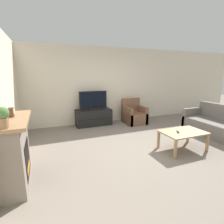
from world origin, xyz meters
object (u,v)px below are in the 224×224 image
(mantel_vase_left, at_px, (5,117))
(armchair, at_px, (134,115))
(potted_plant, at_px, (2,116))
(tv_stand, at_px, (94,117))
(remote, at_px, (178,132))
(coffee_table, at_px, (183,134))
(fireplace, at_px, (14,151))
(mantel_clock, at_px, (11,112))
(tv, at_px, (93,101))

(mantel_vase_left, height_order, armchair, mantel_vase_left)
(potted_plant, relative_size, tv_stand, 0.23)
(armchair, relative_size, remote, 5.90)
(potted_plant, height_order, armchair, potted_plant)
(coffee_table, bearing_deg, fireplace, 179.81)
(potted_plant, bearing_deg, coffee_table, 8.40)
(tv_stand, bearing_deg, mantel_vase_left, -124.04)
(fireplace, bearing_deg, mantel_clock, 81.95)
(tv, xyz_separation_m, remote, (1.25, -2.72, -0.40))
(fireplace, relative_size, mantel_clock, 8.28)
(potted_plant, xyz_separation_m, coffee_table, (3.50, 0.52, -0.87))
(tv_stand, relative_size, armchair, 1.40)
(fireplace, xyz_separation_m, armchair, (3.55, 2.44, -0.27))
(tv_stand, xyz_separation_m, armchair, (1.44, -0.28, 0.01))
(tv_stand, bearing_deg, potted_plant, -122.75)
(mantel_vase_left, distance_m, tv, 3.74)
(tv, xyz_separation_m, coffee_table, (1.41, -2.73, -0.46))
(mantel_vase_left, distance_m, mantel_clock, 0.50)
(fireplace, height_order, tv, tv)
(tv, bearing_deg, potted_plant, -122.77)
(potted_plant, bearing_deg, tv_stand, 57.25)
(mantel_clock, bearing_deg, armchair, 33.26)
(tv_stand, bearing_deg, fireplace, -127.75)
(mantel_vase_left, distance_m, tv_stand, 3.84)
(mantel_vase_left, relative_size, armchair, 0.27)
(potted_plant, height_order, tv_stand, potted_plant)
(tv_stand, xyz_separation_m, remote, (1.25, -2.72, 0.18))
(mantel_vase_left, bearing_deg, mantel_clock, 89.91)
(remote, bearing_deg, mantel_vase_left, -141.57)
(tv, relative_size, coffee_table, 0.95)
(mantel_clock, height_order, armchair, mantel_clock)
(mantel_vase_left, bearing_deg, coffee_table, 5.89)
(potted_plant, distance_m, armchair, 4.71)
(potted_plant, xyz_separation_m, tv, (2.09, 3.24, -0.40))
(tv, bearing_deg, tv_stand, 90.00)
(fireplace, height_order, remote, fireplace)
(mantel_vase_left, relative_size, coffee_table, 0.23)
(mantel_clock, distance_m, tv, 3.34)
(mantel_clock, distance_m, coffee_table, 3.58)
(remote, bearing_deg, armchair, 117.66)
(tv_stand, height_order, coffee_table, tv_stand)
(armchair, bearing_deg, mantel_clock, -146.74)
(tv, distance_m, coffee_table, 3.10)
(fireplace, bearing_deg, potted_plant, -88.18)
(mantel_vase_left, height_order, tv_stand, mantel_vase_left)
(tv_stand, bearing_deg, mantel_clock, -128.82)
(mantel_vase_left, xyz_separation_m, potted_plant, (0.00, -0.16, 0.05))
(fireplace, xyz_separation_m, mantel_clock, (0.02, 0.12, 0.62))
(fireplace, bearing_deg, tv_stand, 52.25)
(mantel_vase_left, bearing_deg, tv_stand, 55.96)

